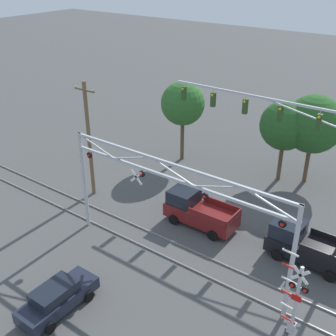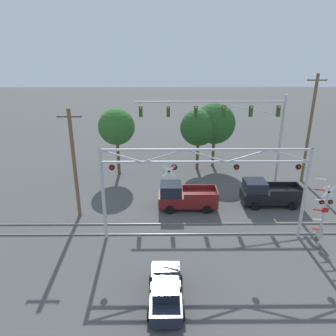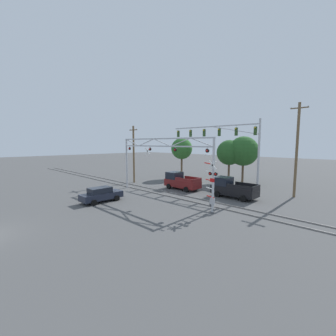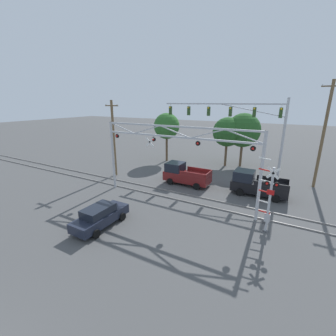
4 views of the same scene
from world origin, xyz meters
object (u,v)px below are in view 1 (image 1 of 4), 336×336
(utility_pole_left, at_px, (89,139))
(background_tree_far_right_verge, at_px, (183,104))
(crossing_gantry, at_px, (172,195))
(background_tree_beyond_span, at_px, (285,125))
(pickup_truck_lead, at_px, (197,210))
(crossing_signal_mast, at_px, (293,308))
(background_tree_far_left_verge, at_px, (314,124))
(traffic_signal_span, at_px, (301,135))
(sedan_waiting, at_px, (57,298))
(pickup_truck_following, at_px, (305,245))

(utility_pole_left, xyz_separation_m, background_tree_far_right_verge, (2.00, 8.87, 0.62))
(crossing_gantry, xyz_separation_m, background_tree_beyond_span, (0.86, 13.52, -0.10))
(crossing_gantry, bearing_deg, pickup_truck_lead, 103.47)
(crossing_signal_mast, relative_size, background_tree_far_left_verge, 0.72)
(traffic_signal_span, relative_size, utility_pole_left, 1.51)
(background_tree_beyond_span, bearing_deg, utility_pole_left, -135.04)
(crossing_signal_mast, height_order, pickup_truck_lead, crossing_signal_mast)
(pickup_truck_lead, xyz_separation_m, utility_pole_left, (-8.44, -1.28, 3.45))
(crossing_signal_mast, height_order, sedan_waiting, crossing_signal_mast)
(pickup_truck_following, bearing_deg, crossing_signal_mast, -76.05)
(background_tree_far_right_verge, bearing_deg, crossing_gantry, -58.05)
(crossing_signal_mast, xyz_separation_m, pickup_truck_lead, (-8.71, 5.78, -1.15))
(pickup_truck_lead, xyz_separation_m, background_tree_far_left_verge, (3.76, 9.97, 3.84))
(background_tree_far_left_verge, bearing_deg, background_tree_beyond_span, -154.01)
(pickup_truck_following, xyz_separation_m, background_tree_far_left_verge, (-3.37, 9.40, 3.84))
(traffic_signal_span, bearing_deg, crossing_gantry, -115.64)
(background_tree_far_left_verge, height_order, background_tree_far_right_verge, background_tree_far_left_verge)
(sedan_waiting, bearing_deg, utility_pole_left, 126.29)
(sedan_waiting, bearing_deg, crossing_signal_mast, 25.50)
(pickup_truck_following, bearing_deg, utility_pole_left, -173.25)
(pickup_truck_lead, xyz_separation_m, background_tree_beyond_span, (1.93, 9.08, 3.59))
(utility_pole_left, distance_m, background_tree_beyond_span, 14.65)
(crossing_signal_mast, bearing_deg, traffic_signal_span, 112.01)
(crossing_signal_mast, distance_m, pickup_truck_lead, 10.52)
(pickup_truck_following, bearing_deg, sedan_waiting, -127.67)
(pickup_truck_lead, bearing_deg, background_tree_far_right_verge, 130.33)
(crossing_signal_mast, distance_m, traffic_signal_span, 10.97)
(pickup_truck_following, bearing_deg, background_tree_far_left_verge, 109.74)
(pickup_truck_following, relative_size, sedan_waiting, 1.16)
(pickup_truck_following, height_order, utility_pole_left, utility_pole_left)
(background_tree_beyond_span, distance_m, background_tree_far_left_verge, 2.05)
(crossing_gantry, distance_m, pickup_truck_following, 8.69)
(crossing_gantry, height_order, pickup_truck_following, crossing_gantry)
(pickup_truck_lead, height_order, sedan_waiting, pickup_truck_lead)
(background_tree_far_left_verge, bearing_deg, pickup_truck_following, -70.26)
(utility_pole_left, height_order, background_tree_far_right_verge, utility_pole_left)
(pickup_truck_lead, distance_m, pickup_truck_following, 7.16)
(pickup_truck_lead, bearing_deg, crossing_gantry, -76.53)
(traffic_signal_span, height_order, utility_pole_left, traffic_signal_span)
(background_tree_far_left_verge, bearing_deg, crossing_signal_mast, -72.55)
(utility_pole_left, bearing_deg, crossing_signal_mast, -14.71)
(utility_pole_left, bearing_deg, background_tree_far_left_verge, 42.67)
(traffic_signal_span, xyz_separation_m, utility_pole_left, (-13.37, -4.87, -1.97))
(sedan_waiting, height_order, background_tree_far_right_verge, background_tree_far_right_verge)
(pickup_truck_following, distance_m, background_tree_far_right_verge, 15.82)
(traffic_signal_span, relative_size, background_tree_far_right_verge, 1.87)
(sedan_waiting, relative_size, background_tree_beyond_span, 0.65)
(crossing_gantry, relative_size, background_tree_beyond_span, 2.13)
(pickup_truck_lead, relative_size, pickup_truck_following, 0.98)
(sedan_waiting, height_order, utility_pole_left, utility_pole_left)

